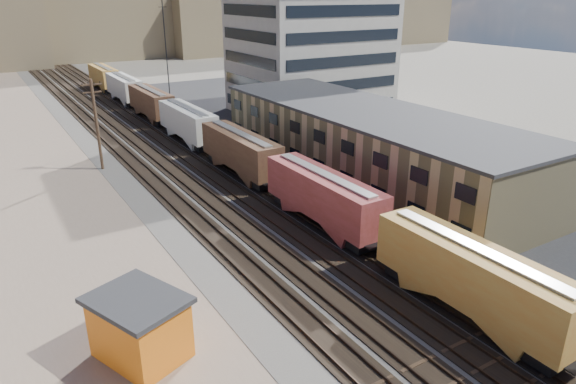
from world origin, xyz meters
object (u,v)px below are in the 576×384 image
freight_train (211,134)px  utility_pole_north (97,123)px  maintenance_shed (140,327)px  parked_car_blue (287,112)px

freight_train → utility_pole_north: bearing=169.6°
maintenance_shed → parked_car_blue: bearing=50.7°
freight_train → maintenance_shed: (-17.93, -31.28, -0.91)m
utility_pole_north → freight_train: bearing=-10.4°
parked_car_blue → maintenance_shed: bearing=176.1°
utility_pole_north → parked_car_blue: utility_pole_north is taller
utility_pole_north → maintenance_shed: 34.17m
freight_train → parked_car_blue: 23.47m
freight_train → utility_pole_north: utility_pole_north is taller
maintenance_shed → parked_car_blue: 58.19m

